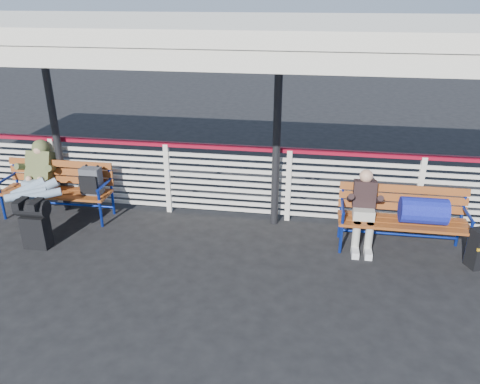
% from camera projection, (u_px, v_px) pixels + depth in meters
% --- Properties ---
extents(ground, '(60.00, 60.00, 0.00)m').
position_uv_depth(ground, '(128.00, 272.00, 6.28)').
color(ground, black).
rests_on(ground, ground).
extents(fence, '(12.08, 0.08, 1.24)m').
position_uv_depth(fence, '(168.00, 175.00, 7.74)').
color(fence, silver).
rests_on(fence, ground).
extents(canopy, '(12.60, 3.60, 3.16)m').
position_uv_depth(canopy, '(131.00, 28.00, 5.86)').
color(canopy, silver).
rests_on(canopy, ground).
extents(luggage_stack, '(0.46, 0.26, 0.75)m').
position_uv_depth(luggage_stack, '(35.00, 222.00, 6.73)').
color(luggage_stack, black).
rests_on(luggage_stack, ground).
extents(bench_left, '(1.80, 0.56, 0.92)m').
position_uv_depth(bench_left, '(67.00, 183.00, 7.60)').
color(bench_left, brown).
rests_on(bench_left, ground).
extents(bench_right, '(1.80, 0.56, 0.92)m').
position_uv_depth(bench_right, '(414.00, 212.00, 6.58)').
color(bench_right, brown).
rests_on(bench_right, ground).
extents(traveler_man, '(0.94, 1.64, 0.77)m').
position_uv_depth(traveler_man, '(36.00, 185.00, 7.30)').
color(traveler_man, '#92AAC5').
rests_on(traveler_man, ground).
extents(companion_person, '(0.32, 0.66, 1.15)m').
position_uv_depth(companion_person, '(364.00, 209.00, 6.68)').
color(companion_person, '#ADAB9D').
rests_on(companion_person, ground).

